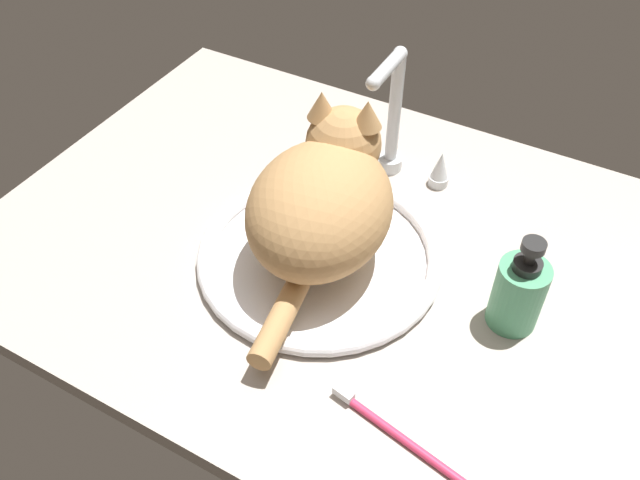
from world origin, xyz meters
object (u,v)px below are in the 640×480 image
object	(u,v)px
faucet	(391,127)
cat	(325,197)
toothbrush	(393,431)
soap_pump_bottle	(518,293)
sink_basin	(320,255)

from	to	relation	value
faucet	cat	distance (cm)	21.29
cat	toothbrush	xyz separation A→B (cm)	(20.99, -21.83, -9.85)
cat	soap_pump_bottle	bearing A→B (deg)	1.83
sink_basin	toothbrush	bearing A→B (deg)	-44.08
sink_basin	toothbrush	world-z (taller)	sink_basin
cat	toothbrush	world-z (taller)	cat
cat	toothbrush	distance (cm)	31.84
sink_basin	faucet	bearing A→B (deg)	90.00
soap_pump_bottle	cat	bearing A→B (deg)	-178.17
faucet	toothbrush	distance (cm)	48.45
cat	soap_pump_bottle	xyz separation A→B (cm)	(27.65, 0.88, -5.00)
faucet	toothbrush	size ratio (longest dim) A/B	1.23
cat	soap_pump_bottle	distance (cm)	28.11
sink_basin	cat	xyz separation A→B (cm)	(-0.29, 1.79, 9.49)
faucet	soap_pump_bottle	distance (cm)	34.25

